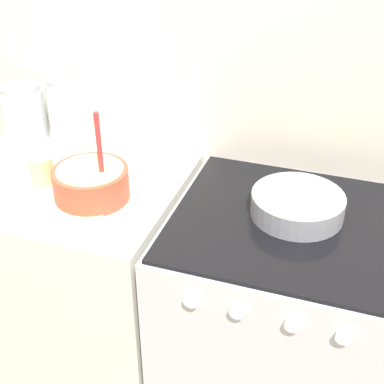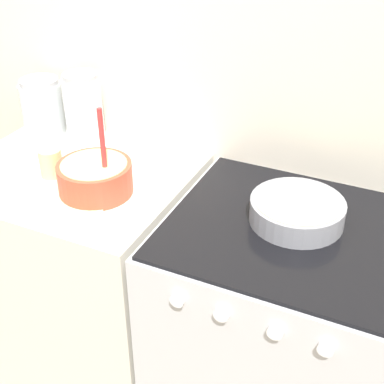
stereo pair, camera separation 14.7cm
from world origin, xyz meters
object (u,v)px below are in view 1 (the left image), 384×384
storage_jar_middle (69,118)px  baking_pan (298,204)px  tin_can (42,170)px  stove (277,328)px  storage_jar_left (25,117)px  mixing_bowl (91,181)px

storage_jar_middle → baking_pan: bearing=-12.2°
tin_can → stove: bearing=3.2°
storage_jar_left → stove: bearing=-12.1°
baking_pan → stove: bearing=-107.6°
stove → baking_pan: (0.01, 0.04, 0.48)m
stove → baking_pan: baking_pan is taller
mixing_bowl → tin_can: size_ratio=3.06×
storage_jar_left → tin_can: bearing=-48.7°
storage_jar_left → storage_jar_middle: 0.19m
baking_pan → storage_jar_left: bearing=170.0°
mixing_bowl → storage_jar_middle: bearing=128.9°
stove → storage_jar_middle: storage_jar_middle is taller
storage_jar_middle → storage_jar_left: bearing=180.0°
baking_pan → storage_jar_middle: storage_jar_middle is taller
storage_jar_middle → tin_can: size_ratio=2.73×
mixing_bowl → baking_pan: (0.62, 0.11, -0.02)m
stove → baking_pan: size_ratio=3.23×
mixing_bowl → stove: bearing=6.7°
baking_pan → storage_jar_left: size_ratio=1.30×
storage_jar_middle → tin_can: bearing=-80.6°
stove → baking_pan: bearing=72.4°
mixing_bowl → baking_pan: size_ratio=1.07×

